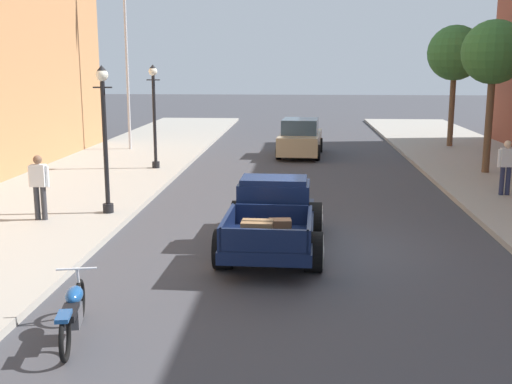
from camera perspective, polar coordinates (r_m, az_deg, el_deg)
ground_plane at (r=14.16m, az=4.24°, el=-5.09°), size 140.00×140.00×0.00m
hotrod_truck_navy at (r=14.03m, az=1.60°, el=-2.03°), size 2.28×4.98×1.58m
motorcycle_parked at (r=9.92m, az=-16.19°, el=-10.26°), size 0.68×2.09×0.93m
car_background_tan at (r=28.18m, az=4.02°, el=4.83°), size 2.10×4.41×1.65m
pedestrian_sidewalk_left at (r=16.77m, az=-18.97°, el=0.74°), size 0.53×0.22×1.65m
pedestrian_sidewalk_right at (r=20.32m, az=21.63°, el=2.34°), size 0.53×0.22×1.65m
street_lamp_near at (r=16.90m, az=-13.50°, el=5.58°), size 0.50×0.32×3.85m
street_lamp_far at (r=24.03m, az=-9.17°, el=7.43°), size 0.50×0.32×3.85m
flagpole at (r=29.71m, az=-11.25°, el=14.65°), size 1.74×0.16×9.16m
street_tree_second at (r=24.18m, az=20.65°, el=11.61°), size 2.25×2.25×5.40m
street_tree_third at (r=31.59m, az=17.51°, el=11.81°), size 2.56×2.56×5.65m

